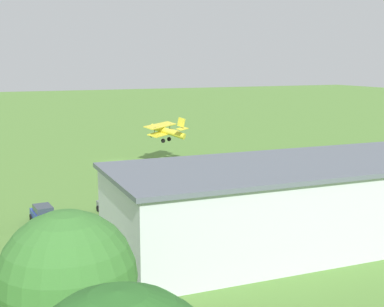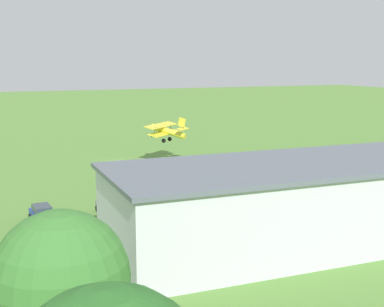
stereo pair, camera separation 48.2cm
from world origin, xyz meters
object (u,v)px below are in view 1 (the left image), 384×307
hangar (295,203)px  person_beside_truck (168,189)px  biplane (166,131)px  person_crossing_taxiway (274,176)px  car_black (324,184)px  car_blue (43,214)px  car_grey (111,206)px  tree_behind_hangar_right (68,279)px

hangar → person_beside_truck: bearing=-77.6°
biplane → person_beside_truck: (6.98, 19.37, -3.97)m
person_beside_truck → person_crossing_taxiway: person_crossing_taxiway is taller
car_black → car_blue: 31.82m
car_black → person_beside_truck: bearing=-16.4°
hangar → person_crossing_taxiway: 22.45m
car_black → car_grey: car_black is taller
hangar → tree_behind_hangar_right: tree_behind_hangar_right is taller
biplane → tree_behind_hangar_right: (23.70, 50.41, 0.45)m
biplane → car_black: bearing=113.2°
car_grey → tree_behind_hangar_right: (8.96, 26.83, 4.40)m
car_blue → person_beside_truck: (-14.36, -4.76, -0.08)m
hangar → car_grey: hangar is taller
car_black → tree_behind_hangar_right: 43.11m
car_grey → person_beside_truck: 8.82m
biplane → car_black: 26.92m
car_grey → car_black: bearing=177.9°
hangar → car_grey: size_ratio=7.66×
person_crossing_taxiway → person_beside_truck: bearing=4.2°
person_beside_truck → person_crossing_taxiway: (-14.48, -1.07, 0.05)m
car_blue → tree_behind_hangar_right: bearing=84.9°
biplane → car_black: biplane is taller
hangar → car_black: 19.19m
biplane → car_blue: bearing=48.5°
biplane → car_blue: biplane is taller
hangar → biplane: bearing=-94.3°
biplane → person_beside_truck: bearing=70.2°
car_grey → tree_behind_hangar_right: bearing=71.5°
person_beside_truck → car_grey: bearing=28.5°
biplane → car_grey: 28.09m
person_beside_truck → car_black: bearing=163.6°
car_black → car_grey: (25.21, -0.91, -0.06)m
biplane → car_blue: size_ratio=1.69×
car_grey → person_beside_truck: bearing=-151.5°
hangar → person_beside_truck: 19.30m
car_black → tree_behind_hangar_right: (34.17, 25.92, 4.35)m
hangar → car_blue: hangar is taller
car_blue → car_grey: bearing=-175.2°
biplane → person_crossing_taxiway: size_ratio=4.20×
car_grey → person_crossing_taxiway: bearing=-166.6°
hangar → car_blue: 23.26m
car_grey → tree_behind_hangar_right: 28.62m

